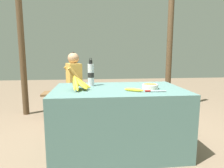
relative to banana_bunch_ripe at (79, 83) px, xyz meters
name	(u,v)px	position (x,y,z in m)	size (l,w,h in m)	color
ground_plane	(118,148)	(0.43, 0.05, -0.78)	(12.00, 12.00, 0.00)	#75604C
market_counter	(118,119)	(0.43, 0.05, -0.43)	(1.42, 0.89, 0.71)	#4C706B
banana_bunch_ripe	(79,83)	(0.00, 0.00, 0.00)	(0.22, 0.33, 0.16)	#4C381E
serving_bowl	(150,86)	(0.77, -0.01, -0.05)	(0.17, 0.17, 0.05)	silver
water_bottle	(91,74)	(0.13, 0.24, 0.06)	(0.07, 0.07, 0.33)	silver
loose_banana_front	(134,90)	(0.56, -0.15, -0.06)	(0.19, 0.13, 0.03)	yellow
knife	(152,91)	(0.74, -0.19, -0.07)	(0.21, 0.04, 0.02)	#BCBCC1
wooden_bench	(99,95)	(0.26, 1.26, -0.41)	(1.89, 0.32, 0.43)	brown
seated_vendor	(71,80)	(-0.20, 1.22, -0.14)	(0.46, 0.43, 1.10)	#473828
banana_bunch_green	(131,87)	(0.82, 1.26, -0.28)	(0.20, 0.31, 0.15)	#4C381E
support_post_near	(21,40)	(-1.04, 1.50, 0.52)	(0.10, 0.10, 2.60)	#4C3823
support_post_far	(170,41)	(1.57, 1.50, 0.52)	(0.10, 0.10, 2.60)	#4C3823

